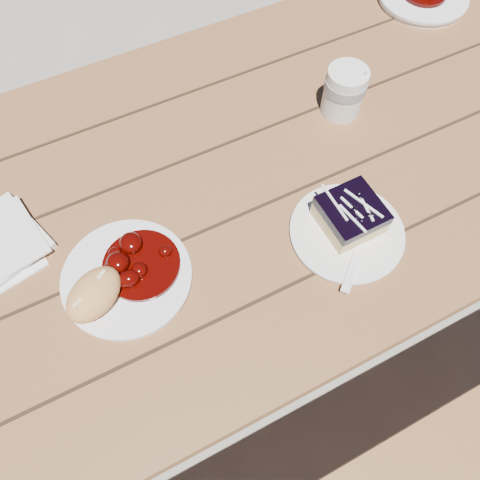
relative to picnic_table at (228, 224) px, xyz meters
name	(u,v)px	position (x,y,z in m)	size (l,w,h in m)	color
ground	(232,314)	(0.00, 0.00, -0.59)	(60.00, 60.00, 0.00)	gray
picnic_table	(228,224)	(0.00, 0.00, 0.00)	(2.00, 1.55, 0.75)	brown
main_plate	(127,278)	(-0.24, -0.11, 0.17)	(0.21, 0.21, 0.02)	white
goulash_stew	(140,261)	(-0.21, -0.10, 0.20)	(0.13, 0.13, 0.04)	#420402
bread_roll	(94,294)	(-0.29, -0.13, 0.20)	(0.10, 0.07, 0.05)	#E49E57
dessert_plate	(347,233)	(0.14, -0.20, 0.17)	(0.20, 0.20, 0.01)	white
blueberry_cake	(350,215)	(0.15, -0.18, 0.20)	(0.10, 0.10, 0.06)	#EDD081
fork_dessert	(355,261)	(0.12, -0.25, 0.17)	(0.03, 0.16, 0.01)	white
coffee_cup	(344,92)	(0.29, 0.06, 0.21)	(0.08, 0.08, 0.10)	white
fork_table	(14,282)	(-0.41, -0.03, 0.16)	(0.03, 0.16, 0.01)	white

